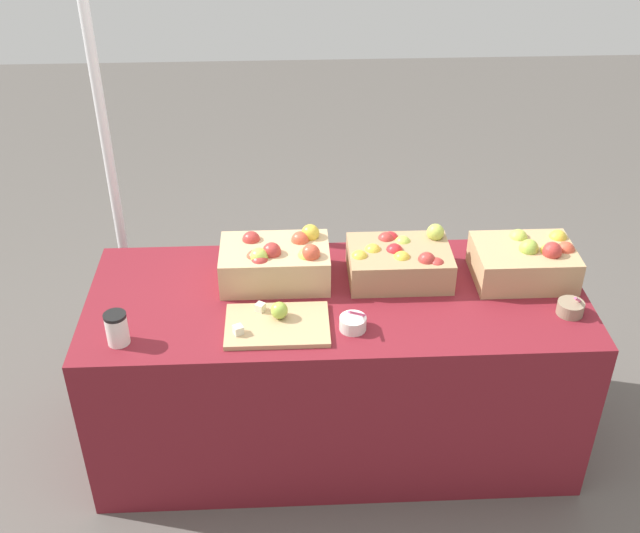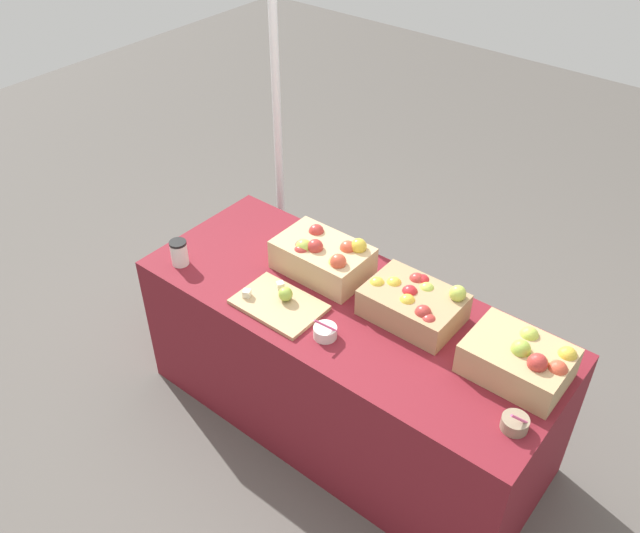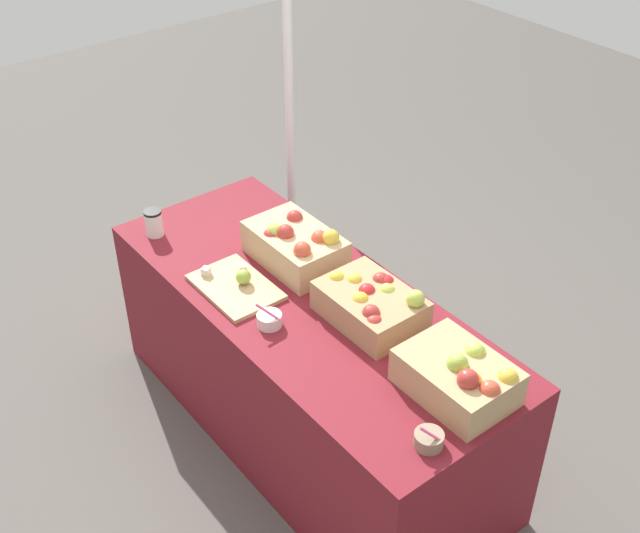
{
  "view_description": "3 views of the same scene",
  "coord_description": "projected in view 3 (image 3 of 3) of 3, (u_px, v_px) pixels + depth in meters",
  "views": [
    {
      "loc": [
        -0.18,
        -2.4,
        2.45
      ],
      "look_at": [
        -0.06,
        0.03,
        0.85
      ],
      "focal_mm": 43.49,
      "sensor_mm": 36.0,
      "label": 1
    },
    {
      "loc": [
        1.28,
        -1.78,
        2.65
      ],
      "look_at": [
        -0.13,
        -0.03,
        0.9
      ],
      "focal_mm": 38.16,
      "sensor_mm": 36.0,
      "label": 2
    },
    {
      "loc": [
        2.04,
        -1.53,
        2.73
      ],
      "look_at": [
        0.13,
        -0.04,
        0.99
      ],
      "focal_mm": 45.75,
      "sensor_mm": 36.0,
      "label": 3
    }
  ],
  "objects": [
    {
      "name": "ground_plane",
      "position": [
        309.0,
        428.0,
        3.67
      ],
      "size": [
        10.0,
        10.0,
        0.0
      ],
      "primitive_type": "plane",
      "color": "#56514C"
    },
    {
      "name": "sample_bowl_mid",
      "position": [
        429.0,
        439.0,
        2.6
      ],
      "size": [
        0.1,
        0.1,
        0.1
      ],
      "color": "gray",
      "rests_on": "table"
    },
    {
      "name": "table",
      "position": [
        308.0,
        367.0,
        3.45
      ],
      "size": [
        1.9,
        0.76,
        0.74
      ],
      "primitive_type": "cube",
      "color": "maroon",
      "rests_on": "ground_plane"
    },
    {
      "name": "sample_bowl_near",
      "position": [
        269.0,
        320.0,
        3.08
      ],
      "size": [
        0.1,
        0.1,
        0.11
      ],
      "color": "silver",
      "rests_on": "table"
    },
    {
      "name": "apple_crate_right",
      "position": [
        295.0,
        245.0,
        3.39
      ],
      "size": [
        0.42,
        0.27,
        0.2
      ],
      "color": "tan",
      "rests_on": "table"
    },
    {
      "name": "apple_crate_left",
      "position": [
        460.0,
        377.0,
        2.76
      ],
      "size": [
        0.38,
        0.28,
        0.19
      ],
      "color": "tan",
      "rests_on": "table"
    },
    {
      "name": "apple_crate_middle",
      "position": [
        371.0,
        304.0,
        3.09
      ],
      "size": [
        0.39,
        0.28,
        0.18
      ],
      "color": "tan",
      "rests_on": "table"
    },
    {
      "name": "tent_pole",
      "position": [
        290.0,
        127.0,
        4.0
      ],
      "size": [
        0.04,
        0.04,
        1.9
      ],
      "primitive_type": "cylinder",
      "color": "white",
      "rests_on": "ground_plane"
    },
    {
      "name": "coffee_cup",
      "position": [
        154.0,
        223.0,
        3.57
      ],
      "size": [
        0.08,
        0.08,
        0.12
      ],
      "color": "silver",
      "rests_on": "table"
    },
    {
      "name": "cutting_board_front",
      "position": [
        236.0,
        285.0,
        3.28
      ],
      "size": [
        0.37,
        0.25,
        0.08
      ],
      "color": "tan",
      "rests_on": "table"
    }
  ]
}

